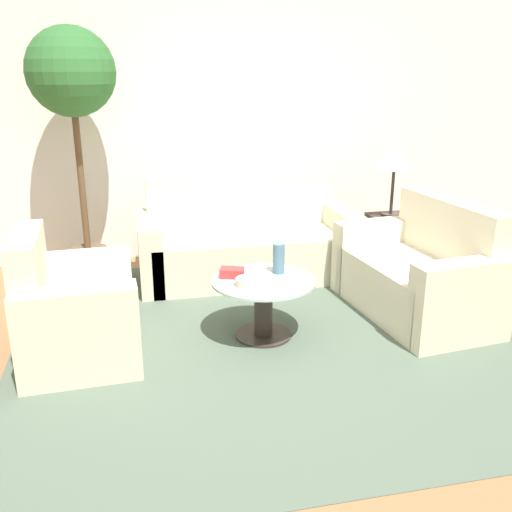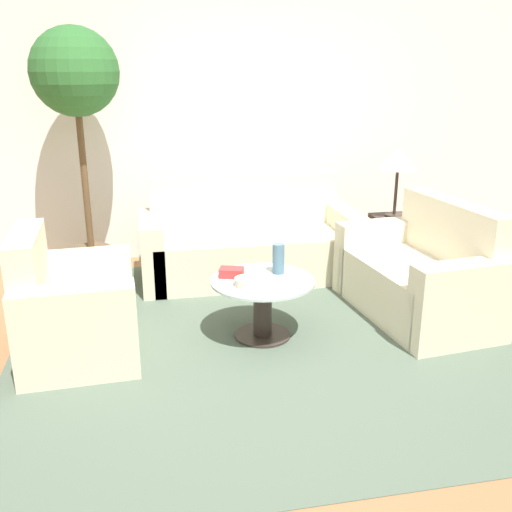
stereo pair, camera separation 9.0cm
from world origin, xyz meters
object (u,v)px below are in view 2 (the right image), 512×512
(coffee_table, at_px, (263,300))
(bowl, at_px, (248,282))
(sofa_main, at_px, (249,245))
(vase, at_px, (278,259))
(book_stack, at_px, (231,272))
(potted_plant, at_px, (76,90))
(table_lamp, at_px, (398,160))
(armchair, at_px, (70,314))
(loveseat, at_px, (423,278))

(coffee_table, distance_m, bowl, 0.24)
(sofa_main, distance_m, coffee_table, 1.35)
(vase, xyz_separation_m, book_stack, (-0.35, -0.01, -0.08))
(book_stack, bearing_deg, potted_plant, 145.85)
(sofa_main, height_order, coffee_table, sofa_main)
(sofa_main, bearing_deg, coffee_table, -96.27)
(coffee_table, distance_m, potted_plant, 2.49)
(potted_plant, height_order, bowl, potted_plant)
(table_lamp, xyz_separation_m, vase, (-1.39, -1.06, -0.53))
(armchair, distance_m, bowl, 1.24)
(vase, bearing_deg, sofa_main, 89.79)
(sofa_main, height_order, bowl, sofa_main)
(loveseat, distance_m, bowl, 1.51)
(vase, xyz_separation_m, bowl, (-0.27, -0.21, -0.09))
(book_stack, bearing_deg, sofa_main, 91.72)
(potted_plant, bearing_deg, book_stack, -52.11)
(coffee_table, bearing_deg, armchair, -179.35)
(potted_plant, height_order, book_stack, potted_plant)
(armchair, relative_size, table_lamp, 1.48)
(potted_plant, xyz_separation_m, book_stack, (1.11, -1.43, -1.24))
(sofa_main, height_order, book_stack, sofa_main)
(armchair, bearing_deg, loveseat, -89.03)
(armchair, distance_m, vase, 1.53)
(sofa_main, height_order, armchair, sofa_main)
(loveseat, height_order, coffee_table, loveseat)
(sofa_main, distance_m, table_lamp, 1.60)
(armchair, bearing_deg, potted_plant, -4.09)
(armchair, distance_m, table_lamp, 3.22)
(loveseat, xyz_separation_m, bowl, (-1.48, -0.26, 0.18))
(armchair, height_order, bowl, armchair)
(sofa_main, distance_m, book_stack, 1.30)
(loveseat, relative_size, vase, 6.44)
(sofa_main, relative_size, bowl, 10.95)
(potted_plant, xyz_separation_m, vase, (1.47, -1.42, -1.16))
(sofa_main, distance_m, loveseat, 1.68)
(book_stack, bearing_deg, coffee_table, -9.02)
(vase, distance_m, book_stack, 0.36)
(loveseat, xyz_separation_m, coffee_table, (-1.35, -0.17, -0.01))
(armchair, relative_size, bowl, 5.30)
(sofa_main, relative_size, vase, 8.88)
(loveseat, distance_m, vase, 1.24)
(vase, height_order, bowl, vase)
(potted_plant, relative_size, book_stack, 11.43)
(sofa_main, relative_size, table_lamp, 3.05)
(armchair, bearing_deg, vase, -87.92)
(coffee_table, xyz_separation_m, potted_plant, (-1.32, 1.54, 1.44))
(table_lamp, bearing_deg, armchair, -157.56)
(book_stack, bearing_deg, loveseat, 20.28)
(vase, relative_size, bowl, 1.23)
(table_lamp, height_order, book_stack, table_lamp)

